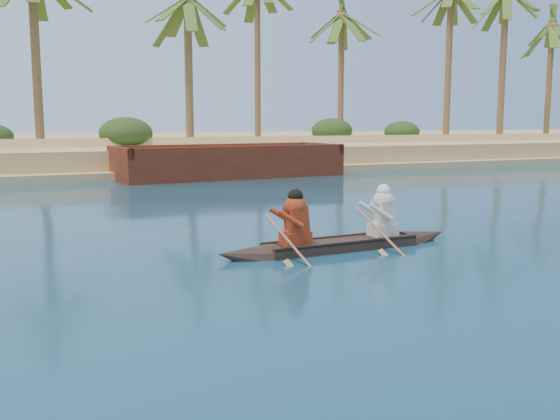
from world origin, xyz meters
name	(u,v)px	position (x,y,z in m)	size (l,w,h in m)	color
sandy_embankment	(176,146)	(0.00, 46.89, 0.53)	(150.00, 51.00, 1.50)	tan
palm_grove	(220,42)	(0.00, 35.00, 8.00)	(110.00, 14.00, 16.00)	#385F21
shrub_cluster	(240,144)	(0.00, 31.50, 1.20)	(100.00, 6.00, 2.40)	#1E3F17
canoe	(341,236)	(-8.00, 4.75, 0.29)	(5.53, 0.92, 1.52)	#32231B
barge_mid	(230,164)	(-4.16, 22.00, 0.63)	(11.06, 4.41, 1.80)	maroon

